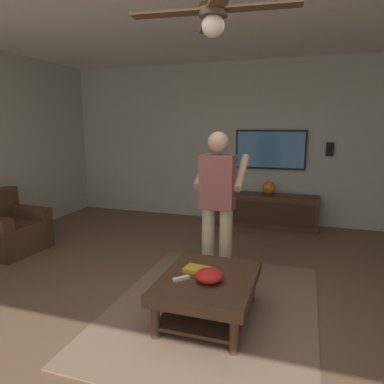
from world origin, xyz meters
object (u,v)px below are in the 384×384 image
at_px(coffee_table, 208,288).
at_px(ceiling_fan, 214,15).
at_px(media_console, 266,210).
at_px(remote_white, 181,278).
at_px(armchair, 7,231).
at_px(tv, 270,150).
at_px(wall_speaker_right, 216,145).
at_px(book, 197,270).
at_px(wall_speaker_left, 330,149).
at_px(vase_round, 269,188).
at_px(person_standing, 218,198).
at_px(bowl, 209,275).

height_order(coffee_table, ceiling_fan, ceiling_fan).
bearing_deg(media_console, remote_white, -6.27).
bearing_deg(armchair, tv, 42.43).
height_order(wall_speaker_right, ceiling_fan, ceiling_fan).
bearing_deg(book, coffee_table, 155.90).
relative_size(book, wall_speaker_left, 1.00).
height_order(tv, vase_round, tv).
bearing_deg(book, wall_speaker_left, -102.88).
bearing_deg(tv, person_standing, -6.36).
bearing_deg(tv, media_console, 0.00).
height_order(tv, remote_white, tv).
xyz_separation_m(book, vase_round, (3.09, -0.30, 0.24)).
relative_size(vase_round, wall_speaker_right, 1.00).
distance_m(coffee_table, ceiling_fan, 2.18).
bearing_deg(vase_round, person_standing, 172.59).
xyz_separation_m(remote_white, wall_speaker_right, (3.52, 0.61, 0.94)).
xyz_separation_m(armchair, vase_round, (2.35, -3.27, 0.38)).
bearing_deg(vase_round, coffee_table, 176.82).
xyz_separation_m(person_standing, ceiling_fan, (-1.06, -0.21, 1.52)).
relative_size(bowl, vase_round, 1.11).
bearing_deg(remote_white, book, -157.80).
xyz_separation_m(coffee_table, media_console, (3.14, -0.16, -0.02)).
distance_m(tv, remote_white, 3.63).
relative_size(person_standing, bowl, 6.74).
xyz_separation_m(bowl, wall_speaker_left, (3.48, -1.07, 0.86)).
xyz_separation_m(tv, wall_speaker_left, (0.01, -0.95, 0.02)).
bearing_deg(remote_white, person_standing, -142.46).
height_order(coffee_table, person_standing, person_standing).
bearing_deg(remote_white, tv, -143.84).
height_order(person_standing, wall_speaker_right, person_standing).
relative_size(coffee_table, remote_white, 6.67).
height_order(armchair, book, armchair).
height_order(media_console, wall_speaker_right, wall_speaker_right).
height_order(remote_white, wall_speaker_right, wall_speaker_right).
relative_size(person_standing, ceiling_fan, 1.36).
bearing_deg(wall_speaker_left, bowl, 162.84).
xyz_separation_m(tv, remote_white, (-3.51, 0.36, -0.88)).
relative_size(media_console, bowl, 6.99).
bearing_deg(bowl, tv, -2.01).
distance_m(bowl, wall_speaker_right, 3.69).
height_order(media_console, person_standing, person_standing).
xyz_separation_m(bowl, vase_round, (3.25, -0.14, 0.21)).
bearing_deg(armchair, book, -9.83).
height_order(tv, wall_speaker_right, tv).
xyz_separation_m(tv, book, (-3.30, 0.28, -0.88)).
bearing_deg(book, armchair, -6.43).
bearing_deg(wall_speaker_left, tv, 90.79).
bearing_deg(tv, wall_speaker_left, 90.79).
distance_m(remote_white, book, 0.22).
height_order(book, wall_speaker_left, wall_speaker_left).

